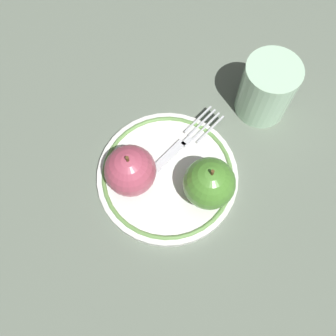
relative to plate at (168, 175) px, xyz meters
The scene contains 6 objects.
ground_plane 0.02m from the plate, ahead, with size 2.00×2.00×0.00m, color slate.
plate is the anchor object (origin of this frame).
apple_red_whole 0.07m from the plate, 148.33° to the right, with size 0.07×0.07×0.08m.
apple_second_whole 0.06m from the plate, 69.82° to the left, with size 0.07×0.07×0.08m.
fork 0.04m from the plate, 52.08° to the right, with size 0.06×0.17×0.00m.
drinking_glass 0.19m from the plate, 81.54° to the right, with size 0.08×0.08×0.09m, color #C1EFC7.
Camera 1 is at (-0.18, 0.10, 0.50)m, focal length 40.00 mm.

